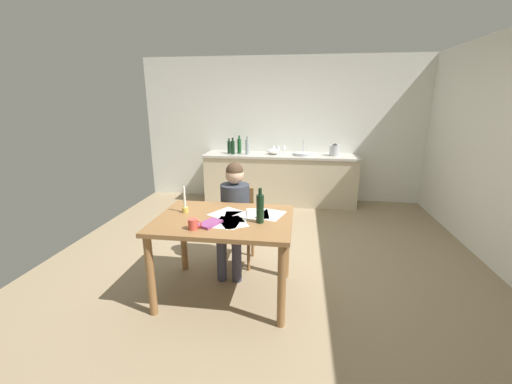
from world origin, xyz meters
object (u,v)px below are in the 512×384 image
(bottle_sauce, at_px, (247,147))
(mixing_bowl, at_px, (273,152))
(stovetop_kettle, at_px, (335,150))
(wine_glass_back_left, at_px, (274,147))
(bottle_wine_red, at_px, (239,146))
(wine_glass_near_sink, at_px, (284,147))
(coffee_mug, at_px, (193,224))
(bottle_oil, at_px, (229,147))
(book_magazine, at_px, (210,224))
(chair_at_table, at_px, (237,222))
(candlestick, at_px, (185,205))
(person_seated, at_px, (234,210))
(sink_unit, at_px, (303,154))
(wine_bottle_on_table, at_px, (260,208))
(bottle_vinegar, at_px, (233,147))
(wine_glass_by_kettle, at_px, (278,147))
(dining_table, at_px, (224,230))

(bottle_sauce, bearing_deg, mixing_bowl, 10.42)
(stovetop_kettle, bearing_deg, wine_glass_back_left, 172.12)
(bottle_wine_red, xyz_separation_m, wine_glass_near_sink, (0.82, 0.08, -0.03))
(coffee_mug, relative_size, bottle_oil, 0.43)
(bottle_wine_red, distance_m, bottle_sauce, 0.22)
(coffee_mug, xyz_separation_m, book_magazine, (0.11, 0.11, -0.03))
(chair_at_table, xyz_separation_m, stovetop_kettle, (1.29, 2.31, 0.52))
(coffee_mug, bearing_deg, candlestick, 118.67)
(person_seated, xyz_separation_m, wine_glass_near_sink, (0.40, 2.60, 0.33))
(person_seated, distance_m, mixing_bowl, 2.49)
(candlestick, bearing_deg, coffee_mug, -61.33)
(coffee_mug, height_order, bottle_sauce, bottle_sauce)
(sink_unit, height_order, bottle_wine_red, bottle_wine_red)
(wine_bottle_on_table, xyz_separation_m, bottle_vinegar, (-0.88, 2.99, 0.10))
(wine_glass_back_left, bearing_deg, wine_glass_by_kettle, 0.00)
(candlestick, height_order, wine_glass_back_left, wine_glass_back_left)
(chair_at_table, distance_m, candlestick, 0.81)
(candlestick, height_order, mixing_bowl, candlestick)
(candlestick, distance_m, bottle_sauce, 2.85)
(wine_bottle_on_table, bearing_deg, wine_glass_near_sink, 89.46)
(sink_unit, distance_m, bottle_wine_red, 1.18)
(dining_table, xyz_separation_m, chair_at_table, (-0.02, 0.70, -0.20))
(dining_table, relative_size, coffee_mug, 10.71)
(person_seated, bearing_deg, wine_glass_back_left, 85.51)
(bottle_vinegar, distance_m, stovetop_kettle, 1.80)
(person_seated, relative_size, wine_bottle_on_table, 3.78)
(person_seated, height_order, bottle_oil, person_seated)
(stovetop_kettle, bearing_deg, person_seated, -117.70)
(bottle_oil, xyz_separation_m, mixing_bowl, (0.81, -0.02, -0.07))
(dining_table, relative_size, wine_glass_by_kettle, 8.12)
(sink_unit, distance_m, wine_glass_by_kettle, 0.49)
(coffee_mug, height_order, book_magazine, coffee_mug)
(bottle_oil, relative_size, stovetop_kettle, 1.22)
(stovetop_kettle, bearing_deg, candlestick, -119.91)
(wine_bottle_on_table, xyz_separation_m, bottle_sauce, (-0.61, 3.00, 0.11))
(stovetop_kettle, xyz_separation_m, wine_glass_by_kettle, (-1.00, 0.15, 0.01))
(stovetop_kettle, bearing_deg, coffee_mug, -113.80)
(dining_table, distance_m, coffee_mug, 0.39)
(wine_bottle_on_table, height_order, sink_unit, sink_unit)
(chair_at_table, relative_size, sink_unit, 2.40)
(bottle_sauce, bearing_deg, bottle_vinegar, -176.96)
(bottle_wine_red, xyz_separation_m, mixing_bowl, (0.63, -0.05, -0.09))
(book_magazine, bearing_deg, bottle_sauce, 116.89)
(person_seated, relative_size, book_magazine, 5.61)
(person_seated, relative_size, bottle_sauce, 3.74)
(dining_table, bearing_deg, wine_glass_by_kettle, 85.17)
(wine_bottle_on_table, distance_m, wine_glass_back_left, 3.23)
(person_seated, relative_size, wine_glass_back_left, 7.76)
(bottle_sauce, xyz_separation_m, mixing_bowl, (0.45, 0.08, -0.09))
(bottle_wine_red, bearing_deg, bottle_vinegar, -120.67)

